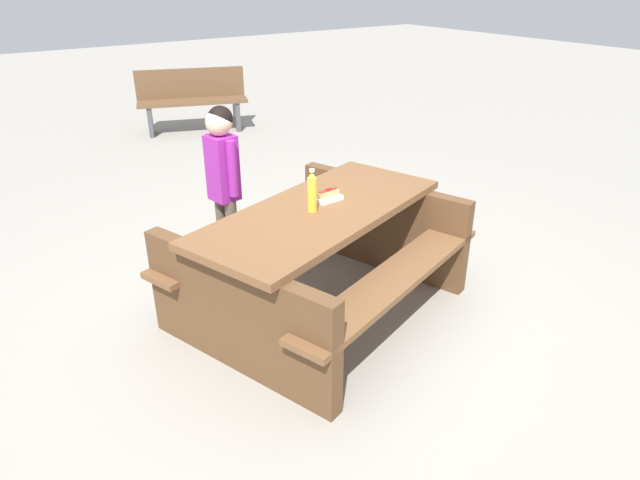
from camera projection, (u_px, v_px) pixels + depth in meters
The scene contains 6 objects.
ground_plane at pixel (320, 308), 3.86m from camera, with size 30.00×30.00×0.00m, color gray.
picnic_table at pixel (320, 251), 3.67m from camera, with size 2.14×1.88×0.75m.
soda_bottle at pixel (312, 192), 3.43m from camera, with size 0.06×0.06×0.28m.
hotdog_tray at pixel (328, 196), 3.63m from camera, with size 0.19×0.12×0.08m.
child_in_coat at pixel (223, 169), 4.05m from camera, with size 0.21×0.31×1.26m.
park_bench_near at pixel (192, 99), 7.81m from camera, with size 1.55×0.89×0.85m.
Camera 1 is at (-1.88, -2.65, 2.13)m, focal length 31.25 mm.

